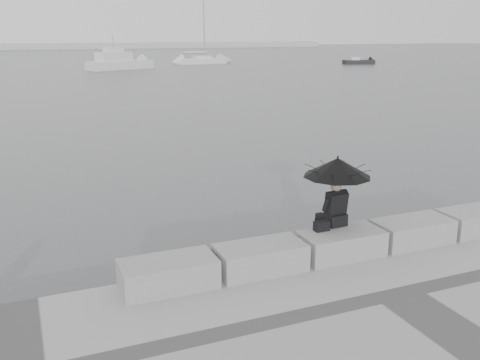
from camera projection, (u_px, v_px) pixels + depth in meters
name	position (u px, v px, depth m)	size (l,w,h in m)	color
ground	(327.00, 271.00, 10.81)	(360.00, 360.00, 0.00)	#434547
stone_block_far_left	(168.00, 274.00, 8.94)	(1.60, 0.80, 0.50)	gray
stone_block_left	(260.00, 258.00, 9.57)	(1.60, 0.80, 0.50)	gray
stone_block_centre	(341.00, 244.00, 10.21)	(1.60, 0.80, 0.50)	gray
stone_block_right	(412.00, 232.00, 10.84)	(1.60, 0.80, 0.50)	gray
stone_block_far_right	(476.00, 221.00, 11.47)	(1.60, 0.80, 0.50)	gray
seated_person	(337.00, 174.00, 10.22)	(1.31, 1.31, 1.39)	black
bag	(322.00, 226.00, 10.17)	(0.29, 0.16, 0.18)	black
sailboat_right	(202.00, 60.00, 81.21)	(7.52, 3.18, 12.90)	silver
motor_cruiser	(120.00, 62.00, 69.23)	(9.13, 6.01, 4.50)	silver
small_motorboat	(359.00, 62.00, 80.94)	(4.93, 2.43, 1.10)	black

